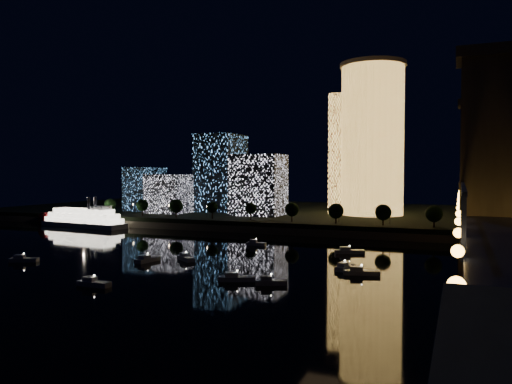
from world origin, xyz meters
TOP-DOWN VIEW (x-y plane):
  - ground at (0.00, 0.00)m, footprint 520.00×520.00m
  - far_bank at (0.00, 160.00)m, footprint 420.00×160.00m
  - seawall at (0.00, 82.00)m, footprint 420.00×6.00m
  - tower_cylindrical at (16.74, 140.29)m, footprint 34.00×34.00m
  - tower_rectangular at (3.77, 148.84)m, footprint 20.27×20.27m
  - midrise_blocks at (-68.68, 124.38)m, footprint 95.54×46.95m
  - truss_bridge at (65.00, 3.72)m, footprint 13.00×266.00m
  - riverboat at (-115.75, 72.03)m, footprint 52.93×16.40m
  - motorboats at (-0.51, 5.37)m, footprint 107.29×78.52m
  - esplanade_trees at (-24.13, 88.00)m, footprint 166.40×6.89m
  - street_lamps at (-34.00, 94.00)m, footprint 132.70×0.70m

SIDE VIEW (x-z plane):
  - ground at x=0.00m, z-range 0.00..0.00m
  - motorboats at x=-0.51m, z-range -0.58..2.20m
  - seawall at x=0.00m, z-range 0.00..3.00m
  - far_bank at x=0.00m, z-range 0.00..5.00m
  - riverboat at x=-115.75m, z-range -3.82..11.87m
  - street_lamps at x=-34.00m, z-range 6.20..11.85m
  - esplanade_trees at x=-24.13m, z-range 6.00..14.95m
  - truss_bridge at x=65.00m, z-range -8.75..41.25m
  - midrise_blocks at x=-68.68m, z-range 0.38..44.20m
  - tower_rectangular at x=3.77m, z-range 5.00..69.48m
  - tower_cylindrical at x=16.74m, z-range 5.13..83.86m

